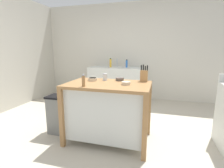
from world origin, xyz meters
name	(u,v)px	position (x,y,z in m)	size (l,w,h in m)	color
ground_plane	(102,137)	(0.00, 0.00, 0.00)	(6.01, 6.01, 0.00)	#BCB29E
wall_back	(131,52)	(0.00, 2.44, 1.30)	(5.01, 0.10, 2.60)	beige
wall_left	(13,52)	(-2.51, 0.92, 1.30)	(0.10, 3.04, 2.60)	beige
kitchen_island	(108,109)	(0.12, -0.06, 0.49)	(1.20, 0.76, 0.88)	#9E7042
knife_block	(144,75)	(0.60, 0.22, 0.97)	(0.11, 0.09, 0.25)	#AD7F4C
bowl_stoneware_deep	(126,83)	(0.38, -0.09, 0.91)	(0.13, 0.13, 0.04)	beige
bowl_ceramic_wide	(120,79)	(0.23, 0.19, 0.91)	(0.13, 0.13, 0.05)	#564C47
bowl_ceramic_small	(93,79)	(-0.18, 0.08, 0.91)	(0.15, 0.15, 0.04)	beige
drinking_cup	(105,77)	(0.00, 0.15, 0.94)	(0.07, 0.07, 0.11)	silver
pepper_grinder	(83,81)	(-0.13, -0.35, 0.96)	(0.04, 0.04, 0.17)	#9E7042
trash_bin	(60,114)	(-0.72, -0.04, 0.32)	(0.36, 0.28, 0.63)	slate
sink_counter	(116,83)	(-0.33, 2.09, 0.45)	(1.42, 0.60, 0.89)	silver
sink_faucet	(117,63)	(-0.33, 2.23, 1.00)	(0.02, 0.02, 0.22)	#B7BCC1
bottle_hand_soap	(111,63)	(-0.47, 2.07, 1.01)	(0.06, 0.06, 0.24)	yellow
bottle_spray_cleaner	(127,64)	(-0.04, 2.11, 0.99)	(0.05, 0.05, 0.21)	blue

